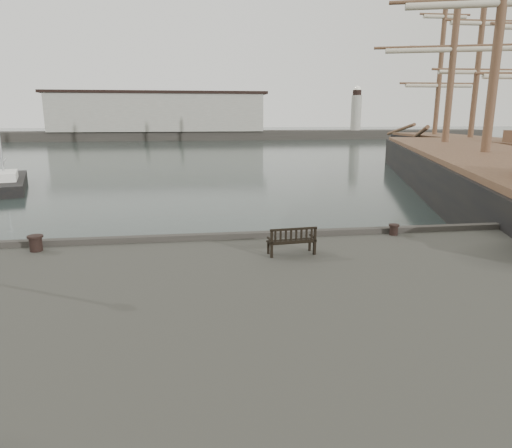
{
  "coord_description": "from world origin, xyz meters",
  "views": [
    {
      "loc": [
        -1.42,
        -14.51,
        5.49
      ],
      "look_at": [
        0.62,
        -0.5,
        2.1
      ],
      "focal_mm": 32.0,
      "sensor_mm": 36.0,
      "label": 1
    }
  ],
  "objects": [
    {
      "name": "ground",
      "position": [
        0.0,
        0.0,
        0.0
      ],
      "size": [
        400.0,
        400.0,
        0.0
      ],
      "primitive_type": "plane",
      "color": "black",
      "rests_on": "ground"
    },
    {
      "name": "breakwater",
      "position": [
        -4.56,
        92.0,
        4.3
      ],
      "size": [
        140.0,
        9.5,
        12.2
      ],
      "color": "#383530",
      "rests_on": "ground"
    },
    {
      "name": "yacht_d",
      "position": [
        -15.43,
        22.51,
        0.23
      ],
      "size": [
        5.51,
        10.57,
        12.75
      ],
      "rotation": [
        0.0,
        0.0,
        0.29
      ],
      "color": "black",
      "rests_on": "ground"
    },
    {
      "name": "tall_ship_far",
      "position": [
        31.09,
        35.38,
        0.87
      ],
      "size": [
        8.1,
        31.52,
        26.78
      ],
      "rotation": [
        0.0,
        0.0,
        -0.05
      ],
      "color": "black",
      "rests_on": "ground"
    },
    {
      "name": "bollard_left",
      "position": [
        -6.01,
        -0.74,
        1.8
      ],
      "size": [
        0.58,
        0.58,
        0.47
      ],
      "primitive_type": "cylinder",
      "rotation": [
        0.0,
        0.0,
        0.38
      ],
      "color": "black",
      "rests_on": "quay"
    },
    {
      "name": "tall_ship_main",
      "position": [
        19.08,
        15.03,
        0.84
      ],
      "size": [
        22.48,
        45.31,
        33.57
      ],
      "rotation": [
        0.0,
        0.0,
        -0.32
      ],
      "color": "black",
      "rests_on": "ground"
    },
    {
      "name": "bench",
      "position": [
        1.41,
        -2.15,
        1.82
      ],
      "size": [
        1.43,
        0.6,
        0.8
      ],
      "rotation": [
        0.0,
        0.0,
        0.09
      ],
      "color": "black",
      "rests_on": "quay"
    },
    {
      "name": "bollard_right",
      "position": [
        5.3,
        -0.5,
        1.74
      ],
      "size": [
        0.46,
        0.46,
        0.36
      ],
      "primitive_type": "cylinder",
      "rotation": [
        0.0,
        0.0,
        0.43
      ],
      "color": "black",
      "rests_on": "quay"
    }
  ]
}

